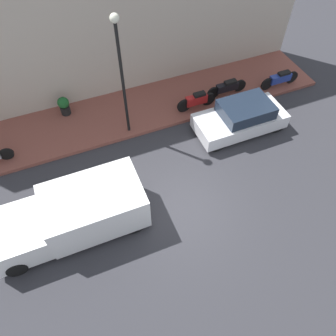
# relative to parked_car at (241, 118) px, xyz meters

# --- Properties ---
(ground_plane) EXTENTS (60.00, 60.00, 0.00)m
(ground_plane) POSITION_rel_parked_car_xyz_m (-2.69, 4.01, -0.64)
(ground_plane) COLOR #2D2D33
(sidewalk) EXTENTS (3.09, 18.17, 0.15)m
(sidewalk) POSITION_rel_parked_car_xyz_m (2.78, 4.01, -0.56)
(sidewalk) COLOR brown
(sidewalk) RESTS_ON ground_plane
(building_facade) EXTENTS (0.30, 18.17, 7.44)m
(building_facade) POSITION_rel_parked_car_xyz_m (4.47, 4.01, 3.08)
(building_facade) COLOR #B2A899
(building_facade) RESTS_ON ground_plane
(parked_car) EXTENTS (1.75, 3.88, 1.34)m
(parked_car) POSITION_rel_parked_car_xyz_m (0.00, 0.00, 0.00)
(parked_car) COLOR silver
(parked_car) RESTS_ON ground_plane
(delivery_van) EXTENTS (2.08, 5.04, 1.62)m
(delivery_van) POSITION_rel_parked_car_xyz_m (-2.10, 7.69, 0.19)
(delivery_van) COLOR white
(delivery_van) RESTS_ON ground_plane
(motorcycle_black) EXTENTS (0.30, 2.02, 0.74)m
(motorcycle_black) POSITION_rel_parked_car_xyz_m (2.13, -0.50, -0.08)
(motorcycle_black) COLOR black
(motorcycle_black) RESTS_ON sidewalk
(motorcycle_red) EXTENTS (0.30, 1.87, 0.80)m
(motorcycle_red) POSITION_rel_parked_car_xyz_m (1.80, 1.25, -0.05)
(motorcycle_red) COLOR #B21E1E
(motorcycle_red) RESTS_ON sidewalk
(motorcycle_blue) EXTENTS (0.30, 2.05, 0.76)m
(motorcycle_blue) POSITION_rel_parked_car_xyz_m (1.73, -3.18, -0.06)
(motorcycle_blue) COLOR navy
(motorcycle_blue) RESTS_ON sidewalk
(streetlamp) EXTENTS (0.32, 0.32, 5.13)m
(streetlamp) POSITION_rel_parked_car_xyz_m (1.61, 4.56, 2.78)
(streetlamp) COLOR black
(streetlamp) RESTS_ON sidewalk
(potted_plant) EXTENTS (0.51, 0.51, 0.88)m
(potted_plant) POSITION_rel_parked_car_xyz_m (3.69, 6.87, -0.02)
(potted_plant) COLOR black
(potted_plant) RESTS_ON sidewalk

